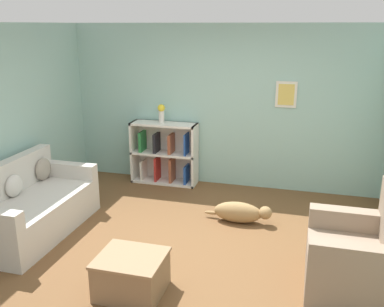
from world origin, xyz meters
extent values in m
plane|color=brown|center=(0.00, 0.00, 0.00)|extent=(14.00, 14.00, 0.00)
cube|color=#93BCB2|center=(0.00, 2.25, 1.30)|extent=(5.60, 0.10, 2.60)
cube|color=silver|center=(1.00, 2.19, 1.55)|extent=(0.32, 0.02, 0.40)
cube|color=#DBBC56|center=(1.00, 2.18, 1.55)|extent=(0.24, 0.01, 0.32)
cube|color=beige|center=(-1.93, -0.18, 0.24)|extent=(0.90, 1.81, 0.47)
cube|color=beige|center=(-2.30, -0.18, 0.69)|extent=(0.16, 1.81, 0.44)
cube|color=beige|center=(-1.93, 0.65, 0.58)|extent=(0.90, 0.16, 0.21)
ellipsoid|color=beige|center=(-2.18, -0.18, 0.62)|extent=(0.14, 0.29, 0.29)
ellipsoid|color=gray|center=(-2.18, 0.46, 0.63)|extent=(0.14, 0.31, 0.31)
cube|color=silver|center=(-1.45, 2.00, 0.51)|extent=(0.04, 0.35, 1.03)
cube|color=silver|center=(-0.39, 2.00, 0.51)|extent=(0.04, 0.35, 1.03)
cube|color=silver|center=(-0.92, 2.17, 0.51)|extent=(1.10, 0.02, 1.03)
cube|color=silver|center=(-0.92, 2.00, 0.02)|extent=(1.10, 0.35, 0.04)
cube|color=silver|center=(-0.92, 2.00, 0.51)|extent=(1.10, 0.35, 0.04)
cube|color=silver|center=(-0.92, 2.00, 1.01)|extent=(1.10, 0.35, 0.04)
cube|color=silver|center=(-1.30, 1.99, 0.19)|extent=(0.03, 0.26, 0.34)
cube|color=#287A3D|center=(-1.30, 1.99, 0.70)|extent=(0.05, 0.26, 0.33)
cube|color=#B22823|center=(-1.05, 1.99, 0.23)|extent=(0.03, 0.26, 0.42)
cube|color=black|center=(-1.05, 1.99, 0.69)|extent=(0.05, 0.26, 0.31)
cube|color=brown|center=(-0.78, 1.99, 0.23)|extent=(0.04, 0.26, 0.42)
cube|color=brown|center=(-0.79, 1.99, 0.69)|extent=(0.05, 0.26, 0.32)
cube|color=#234C9E|center=(-0.53, 1.99, 0.18)|extent=(0.04, 0.26, 0.32)
cube|color=#234C9E|center=(-0.53, 1.99, 0.71)|extent=(0.03, 0.26, 0.35)
cube|color=gray|center=(1.88, -0.37, 0.23)|extent=(0.88, 0.98, 0.46)
cube|color=gray|center=(1.88, -0.77, 0.57)|extent=(0.88, 0.18, 0.22)
cube|color=gray|center=(1.88, 0.02, 0.57)|extent=(0.88, 0.18, 0.22)
cube|color=#846647|center=(-0.22, -1.05, 0.20)|extent=(0.63, 0.56, 0.40)
cube|color=#8F6E4D|center=(-0.22, -1.05, 0.39)|extent=(0.65, 0.58, 0.03)
ellipsoid|color=#9E7A4C|center=(0.53, 0.81, 0.14)|extent=(0.65, 0.26, 0.28)
sphere|color=#9E7A4C|center=(0.90, 0.81, 0.18)|extent=(0.18, 0.18, 0.18)
ellipsoid|color=#9E7A4C|center=(0.15, 0.85, 0.07)|extent=(0.20, 0.05, 0.05)
cylinder|color=silver|center=(-0.96, 2.00, 1.13)|extent=(0.09, 0.09, 0.20)
sphere|color=yellow|center=(-0.96, 2.00, 1.28)|extent=(0.12, 0.12, 0.12)
camera|label=1|loc=(1.33, -4.46, 2.57)|focal=40.00mm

